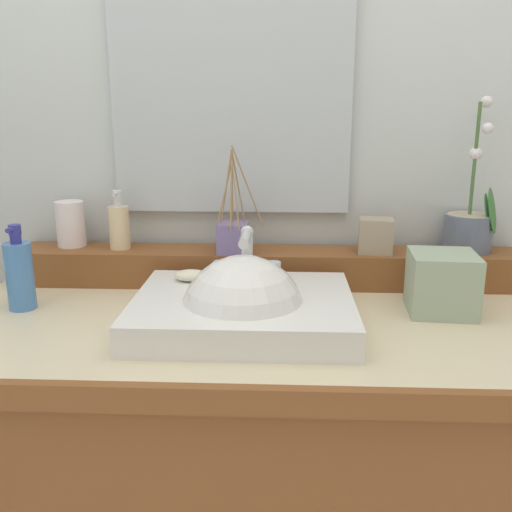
{
  "coord_description": "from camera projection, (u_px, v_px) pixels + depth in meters",
  "views": [
    {
      "loc": [
        0.03,
        -1.05,
        1.3
      ],
      "look_at": [
        -0.02,
        -0.01,
        1.02
      ],
      "focal_mm": 39.37,
      "sensor_mm": 36.0,
      "label": 1
    }
  ],
  "objects": [
    {
      "name": "tumbler_cup",
      "position": [
        71.0,
        224.0,
        1.35
      ],
      "size": [
        0.07,
        0.07,
        0.11
      ],
      "primitive_type": "cylinder",
      "color": "white",
      "rests_on": "back_ledge"
    },
    {
      "name": "tissue_box",
      "position": [
        442.0,
        283.0,
        1.14
      ],
      "size": [
        0.14,
        0.14,
        0.12
      ],
      "primitive_type": "cube",
      "rotation": [
        0.0,
        0.0,
        -0.08
      ],
      "color": "#96A98D",
      "rests_on": "vanity_cabinet"
    },
    {
      "name": "trinket_box",
      "position": [
        376.0,
        236.0,
        1.29
      ],
      "size": [
        0.08,
        0.07,
        0.08
      ],
      "primitive_type": "cube",
      "rotation": [
        0.0,
        0.0,
        -0.11
      ],
      "color": "gray",
      "rests_on": "back_ledge"
    },
    {
      "name": "mirror",
      "position": [
        231.0,
        87.0,
        1.3
      ],
      "size": [
        0.56,
        0.02,
        0.58
      ],
      "primitive_type": "cube",
      "color": "silver"
    },
    {
      "name": "back_ledge",
      "position": [
        267.0,
        267.0,
        1.33
      ],
      "size": [
        1.19,
        0.12,
        0.08
      ],
      "primitive_type": "cube",
      "color": "brown",
      "rests_on": "vanity_cabinet"
    },
    {
      "name": "wall_back",
      "position": [
        269.0,
        132.0,
        1.43
      ],
      "size": [
        2.89,
        0.2,
        2.48
      ],
      "primitive_type": "cube",
      "color": "silver",
      "rests_on": "ground"
    },
    {
      "name": "potted_plant",
      "position": [
        469.0,
        225.0,
        1.3
      ],
      "size": [
        0.11,
        0.11,
        0.35
      ],
      "color": "slate",
      "rests_on": "back_ledge"
    },
    {
      "name": "vanity_cabinet",
      "position": [
        263.0,
        507.0,
        1.24
      ],
      "size": [
        1.27,
        0.61,
        0.9
      ],
      "color": "brown",
      "rests_on": "ground"
    },
    {
      "name": "sink_basin",
      "position": [
        243.0,
        314.0,
        1.07
      ],
      "size": [
        0.42,
        0.34,
        0.27
      ],
      "color": "white",
      "rests_on": "vanity_cabinet"
    },
    {
      "name": "soap_bar",
      "position": [
        191.0,
        275.0,
        1.16
      ],
      "size": [
        0.07,
        0.04,
        0.02
      ],
      "primitive_type": "ellipsoid",
      "color": "beige",
      "rests_on": "sink_basin"
    },
    {
      "name": "lotion_bottle",
      "position": [
        20.0,
        274.0,
        1.15
      ],
      "size": [
        0.06,
        0.06,
        0.18
      ],
      "color": "#457BBB",
      "rests_on": "vanity_cabinet"
    },
    {
      "name": "reed_diffuser",
      "position": [
        233.0,
        236.0,
        1.29
      ],
      "size": [
        0.11,
        0.08,
        0.24
      ],
      "color": "slate",
      "rests_on": "back_ledge"
    },
    {
      "name": "soap_dispenser",
      "position": [
        119.0,
        226.0,
        1.32
      ],
      "size": [
        0.05,
        0.05,
        0.14
      ],
      "color": "beige",
      "rests_on": "back_ledge"
    }
  ]
}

